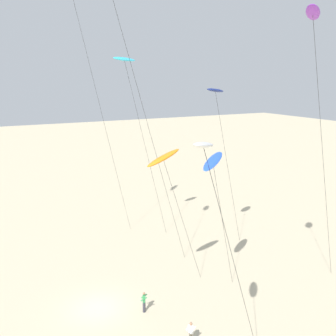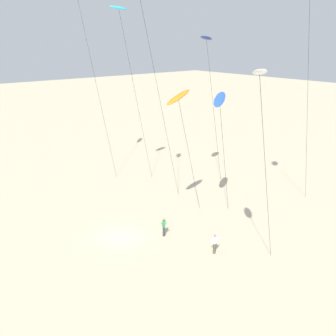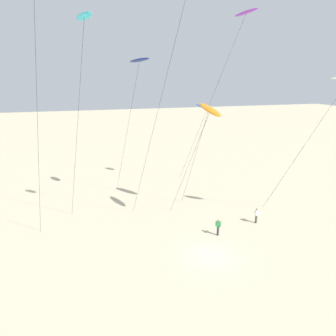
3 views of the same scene
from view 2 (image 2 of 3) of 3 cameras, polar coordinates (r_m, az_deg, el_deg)
name	(u,v)px [view 2 (image 2 of 3)]	position (r m, az deg, el deg)	size (l,w,h in m)	color
ground_plane	(121,237)	(38.25, -6.25, -9.11)	(260.00, 260.00, 0.00)	beige
kite_blue	(220,100)	(37.66, 6.86, 8.95)	(2.84, 5.06, 12.26)	blue
kite_navy	(207,39)	(44.84, 5.13, 16.66)	(3.63, 7.02, 16.92)	navy
kite_cyan	(119,10)	(45.29, -6.49, 20.09)	(3.52, 7.28, 19.76)	#33BFE0
kite_orange	(178,98)	(36.27, 1.38, 9.30)	(3.04, 6.56, 12.65)	orange
kite_white	(260,74)	(25.15, 12.07, 12.07)	(4.36, 7.86, 15.32)	white
kite_flyer_nearest	(164,227)	(37.88, -0.55, -7.77)	(0.70, 0.69, 1.67)	#33333D
kite_flyer_middle	(214,243)	(35.26, 6.18, -9.89)	(0.64, 0.62, 1.67)	#4C4738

